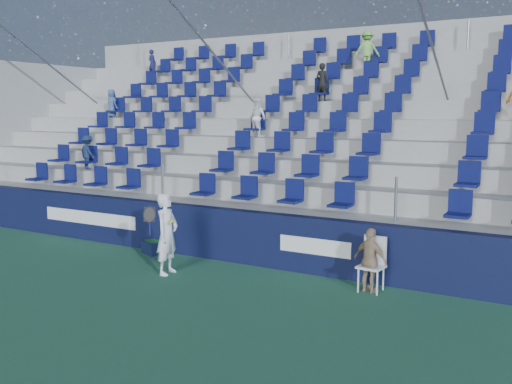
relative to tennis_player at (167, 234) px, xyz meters
The scene contains 7 objects.
ground 2.19m from the tennis_player, 51.40° to the right, with size 70.00×70.00×0.00m, color #2B6648.
sponsor_wall 2.03m from the tennis_player, 51.52° to the left, with size 24.00×0.32×1.20m.
grandstand 6.91m from the tennis_player, 79.30° to the left, with size 24.00×8.17×6.63m.
tennis_player is the anchor object (origin of this frame).
line_judge_chair 4.27m from the tennis_player, 14.80° to the left, with size 0.50×0.51×1.04m.
line_judge 4.23m from the tennis_player, 12.72° to the left, with size 0.73×0.30×1.24m, color tan.
ball_bin 1.94m from the tennis_player, 139.42° to the left, with size 0.67×0.57×0.32m.
Camera 1 is at (6.20, -7.67, 3.40)m, focal length 40.00 mm.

